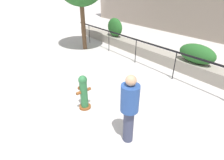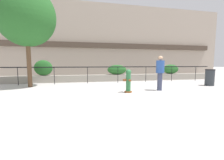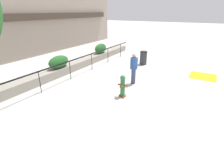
{
  "view_description": "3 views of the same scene",
  "coord_description": "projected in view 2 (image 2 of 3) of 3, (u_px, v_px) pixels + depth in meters",
  "views": [
    {
      "loc": [
        3.48,
        -0.72,
        3.25
      ],
      "look_at": [
        -0.62,
        2.36,
        0.51
      ],
      "focal_mm": 28.0,
      "sensor_mm": 36.0,
      "label": 1
    },
    {
      "loc": [
        -2.64,
        -5.4,
        1.33
      ],
      "look_at": [
        -1.1,
        1.79,
        0.54
      ],
      "focal_mm": 24.0,
      "sensor_mm": 36.0,
      "label": 2
    },
    {
      "loc": [
        -7.21,
        -2.14,
        3.85
      ],
      "look_at": [
        0.04,
        2.07,
        0.5
      ],
      "focal_mm": 28.0,
      "sensor_mm": 36.0,
      "label": 3
    }
  ],
  "objects": [
    {
      "name": "fire_hydrant",
      "position": [
        128.0,
        81.0,
        6.96
      ],
      "size": [
        0.44,
        0.48,
        1.08
      ],
      "color": "brown",
      "rests_on": "ground"
    },
    {
      "name": "street_tree",
      "position": [
        26.0,
        16.0,
        8.28
      ],
      "size": [
        3.15,
        2.83,
        5.61
      ],
      "color": "brown",
      "rests_on": "ground"
    },
    {
      "name": "hedge_bush_1",
      "position": [
        117.0,
        70.0,
        11.73
      ],
      "size": [
        1.52,
        0.68,
        0.76
      ],
      "primitive_type": "ellipsoid",
      "color": "#235B23",
      "rests_on": "planter_wall_low"
    },
    {
      "name": "ground_plane",
      "position": [
        148.0,
        98.0,
        5.95
      ],
      "size": [
        120.0,
        120.0,
        0.0
      ],
      "primitive_type": "plane",
      "color": "#BCB7B2"
    },
    {
      "name": "planter_wall_low",
      "position": [
        114.0,
        78.0,
        11.75
      ],
      "size": [
        18.0,
        0.7,
        0.5
      ],
      "primitive_type": "cube",
      "color": "gray",
      "rests_on": "ground"
    },
    {
      "name": "pedestrian",
      "position": [
        160.0,
        71.0,
        7.47
      ],
      "size": [
        0.55,
        0.55,
        1.73
      ],
      "color": "#383D56",
      "rests_on": "ground"
    },
    {
      "name": "fence_railing_segment",
      "position": [
        118.0,
        68.0,
        10.6
      ],
      "size": [
        15.0,
        0.05,
        1.15
      ],
      "color": "black",
      "rests_on": "ground"
    },
    {
      "name": "hedge_bush_2",
      "position": [
        171.0,
        69.0,
        12.71
      ],
      "size": [
        1.43,
        0.6,
        0.79
      ],
      "primitive_type": "ellipsoid",
      "color": "#235B23",
      "rests_on": "planter_wall_low"
    },
    {
      "name": "building_facade",
      "position": [
        103.0,
        41.0,
        17.17
      ],
      "size": [
        30.0,
        1.36,
        8.0
      ],
      "color": "gray",
      "rests_on": "ground"
    },
    {
      "name": "hedge_bush_0",
      "position": [
        43.0,
        68.0,
        10.59
      ],
      "size": [
        1.24,
        0.56,
        1.1
      ],
      "primitive_type": "ellipsoid",
      "color": "#235B23",
      "rests_on": "planter_wall_low"
    },
    {
      "name": "trash_bin",
      "position": [
        210.0,
        77.0,
        9.19
      ],
      "size": [
        0.55,
        0.55,
        1.01
      ],
      "color": "#2D3338",
      "rests_on": "ground"
    }
  ]
}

